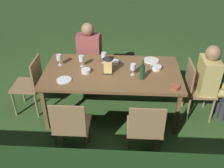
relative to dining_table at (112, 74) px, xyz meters
The scene contains 21 objects.
ground_plane 0.67m from the dining_table, ahead, with size 16.00×16.00×0.00m, color #385B28.
dining_table is the anchor object (origin of this frame).
chair_side_right_a 1.02m from the dining_table, 115.77° to the left, with size 0.42×0.40×0.87m.
chair_side_right_b 1.02m from the dining_table, 64.23° to the left, with size 0.42×0.40×0.87m.
chair_head_near 1.23m from the dining_table, behind, with size 0.40×0.42×0.87m.
person_in_mustard 1.41m from the dining_table, behind, with size 0.48×0.38×1.15m.
chair_head_far 1.23m from the dining_table, ahead, with size 0.40×0.42×0.87m.
chair_side_left_b 1.02m from the dining_table, 64.23° to the right, with size 0.42×0.40×0.87m.
person_in_rust 0.83m from the dining_table, 58.37° to the right, with size 0.38×0.47×1.15m.
lantern_centerpiece 0.21m from the dining_table, 37.20° to the left, with size 0.15×0.15×0.27m.
green_bottle_on_table 0.48m from the dining_table, 156.61° to the left, with size 0.07×0.07×0.29m.
wine_glass_a 0.34m from the dining_table, 164.80° to the left, with size 0.08×0.08×0.17m.
wine_glass_b 0.33m from the dining_table, 61.28° to the right, with size 0.08×0.08×0.17m.
wine_glass_c 0.81m from the dining_table, 10.48° to the right, with size 0.08×0.08×0.17m.
wine_glass_d 0.50m from the dining_table, 15.76° to the right, with size 0.08×0.08×0.17m.
plate_a 0.68m from the dining_table, 148.66° to the right, with size 0.23×0.23×0.01m, color white.
plate_b 0.69m from the dining_table, 23.97° to the left, with size 0.20×0.20×0.01m, color white.
bowl_olives 0.64m from the dining_table, behind, with size 0.16×0.16×0.05m.
bowl_bread 0.24m from the dining_table, 95.05° to the right, with size 0.14×0.14×0.05m.
bowl_salad 0.92m from the dining_table, 154.57° to the left, with size 0.12×0.12×0.04m.
bowl_dip 0.38m from the dining_table, ahead, with size 0.13×0.13×0.05m.
Camera 1 is at (-0.17, 3.14, 2.54)m, focal length 40.95 mm.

